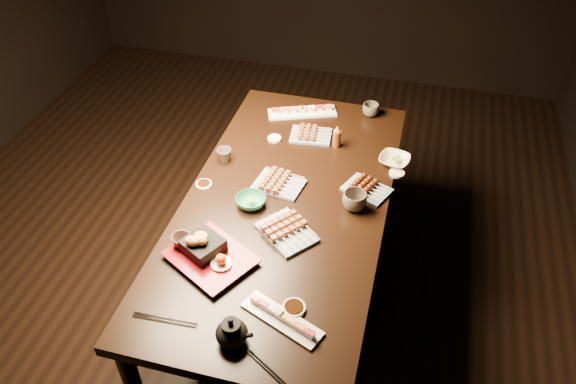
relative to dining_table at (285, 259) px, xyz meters
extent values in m
plane|color=black|center=(-0.39, 0.08, -0.38)|extent=(5.00, 5.00, 0.00)
cube|color=black|center=(0.00, 0.00, 0.00)|extent=(1.20, 1.93, 0.75)
imported|color=#297E56|center=(-0.14, -0.05, 0.40)|extent=(0.17, 0.17, 0.04)
imported|color=#F3E1C7|center=(0.44, 0.41, 0.39)|extent=(0.17, 0.17, 0.04)
imported|color=#4F453C|center=(-0.33, -0.38, 0.41)|extent=(0.11, 0.11, 0.07)
imported|color=#4F453C|center=(0.31, 0.04, 0.42)|extent=(0.12, 0.12, 0.09)
imported|color=#4F453C|center=(-0.37, 0.22, 0.41)|extent=(0.09, 0.09, 0.07)
imported|color=#4F453C|center=(0.26, 0.81, 0.41)|extent=(0.12, 0.12, 0.07)
cylinder|color=#69330E|center=(0.14, 0.48, 0.44)|extent=(0.05, 0.05, 0.12)
cylinder|color=white|center=(-0.40, 0.02, 0.38)|extent=(0.09, 0.09, 0.01)
cylinder|color=white|center=(0.46, 0.33, 0.38)|extent=(0.10, 0.10, 0.01)
cylinder|color=white|center=(0.18, -0.56, 0.38)|extent=(0.10, 0.10, 0.02)
cylinder|color=white|center=(-0.18, 0.46, 0.38)|extent=(0.07, 0.07, 0.01)
camera|label=1|loc=(0.49, -1.81, 2.06)|focal=35.00mm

